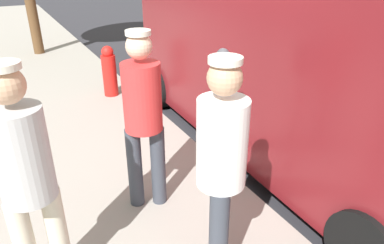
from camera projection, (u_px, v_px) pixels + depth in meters
The scene contains 7 objects.
ground_plane at pixel (273, 147), 4.87m from camera, with size 80.00×80.00×0.00m, color #2D2D33.
parking_meter_near at pixel (221, 102), 3.21m from camera, with size 0.14×0.18×1.52m.
pedestrian_in_white at pixel (221, 163), 2.39m from camera, with size 0.34×0.34×1.70m.
pedestrian_in_gray at pixel (27, 175), 2.25m from camera, with size 0.36×0.34×1.71m.
pedestrian_in_red at pixel (143, 113), 3.15m from camera, with size 0.35×0.34×1.69m.
parked_van at pixel (294, 64), 4.40m from camera, with size 2.23×5.24×2.15m.
fire_hydrant at pixel (109, 72), 6.06m from camera, with size 0.24×0.24×0.86m.
Camera 1 is at (3.00, 3.20, 2.40)m, focal length 33.42 mm.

